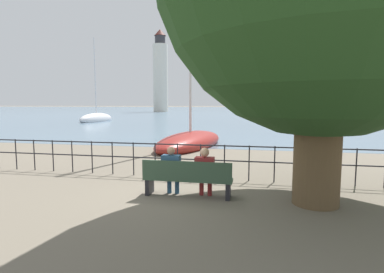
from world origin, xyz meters
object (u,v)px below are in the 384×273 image
Objects in this scene: seated_person_left at (172,168)px; harbor_lighthouse at (160,74)px; park_bench at (187,179)px; sailboat_0 at (97,119)px; sailboat_1 at (190,141)px; seated_person_right at (205,170)px.

harbor_lighthouse is at bearing 107.70° from seated_person_left.
sailboat_0 is at bearing 122.68° from park_bench.
sailboat_1 is 0.49× the size of harbor_lighthouse.
seated_person_right is 35.05m from sailboat_0.
sailboat_0 is at bearing 122.18° from seated_person_left.
park_bench is at bearing -69.18° from sailboat_1.
seated_person_right is 8.97m from sailboat_1.
seated_person_left is at bearing -54.64° from sailboat_0.
seated_person_left is 1.00× the size of seated_person_right.
seated_person_left is 0.05× the size of harbor_lighthouse.
park_bench is 0.19× the size of sailboat_0.
harbor_lighthouse is at bearing 108.22° from seated_person_right.
sailboat_0 reaches higher than seated_person_right.
harbor_lighthouse reaches higher than sailboat_0.
seated_person_left is 0.83m from seated_person_right.
park_bench is 0.48m from seated_person_left.
harbor_lighthouse is (-7.87, 53.10, 11.23)m from sailboat_0.
sailboat_0 is 0.92× the size of sailboat_1.
seated_person_left reaches higher than park_bench.
seated_person_left is 87.17m from harbor_lighthouse.
seated_person_right is 0.05× the size of harbor_lighthouse.
sailboat_1 reaches higher than park_bench.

